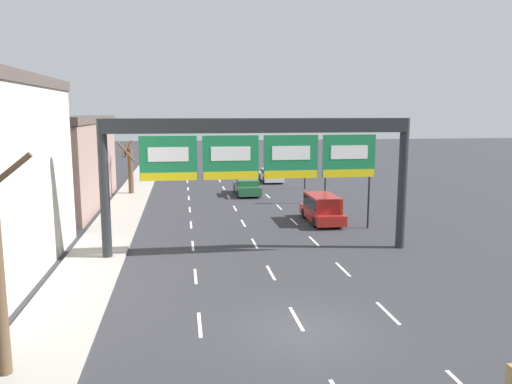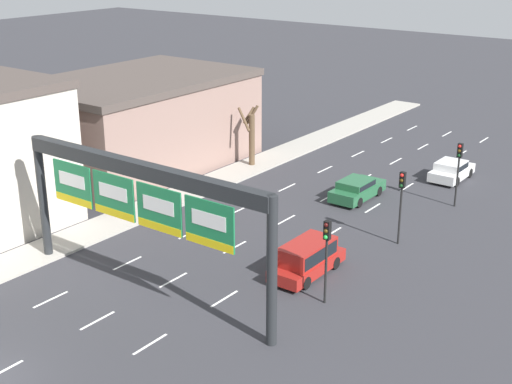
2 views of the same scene
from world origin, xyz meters
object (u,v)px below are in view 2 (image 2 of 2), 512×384
object	(u,v)px
suv_red	(307,257)
traffic_light_near_gantry	(459,162)
traffic_light_far_end	(401,193)
car_white	(451,170)
sign_gantry	(140,191)
car_green	(357,188)
traffic_light_mid_block	(327,245)
tree_bare_second	(251,135)

from	to	relation	value
suv_red	traffic_light_near_gantry	world-z (taller)	traffic_light_near_gantry
traffic_light_far_end	suv_red	bearing A→B (deg)	-107.87
suv_red	traffic_light_far_end	distance (m)	6.93
car_white	suv_red	size ratio (longest dim) A/B	0.87
traffic_light_near_gantry	traffic_light_far_end	distance (m)	7.55
sign_gantry	traffic_light_far_end	xyz separation A→B (m)	(7.07, 12.81, -2.27)
car_green	car_white	distance (m)	8.23
sign_gantry	suv_red	distance (m)	9.30
sign_gantry	traffic_light_near_gantry	xyz separation A→B (m)	(7.36, 20.35, -2.31)
traffic_light_mid_block	traffic_light_far_end	distance (m)	8.35
traffic_light_far_end	tree_bare_second	bearing A→B (deg)	156.90
tree_bare_second	sign_gantry	bearing A→B (deg)	-67.05
sign_gantry	car_white	size ratio (longest dim) A/B	3.74
car_green	suv_red	world-z (taller)	suv_red
traffic_light_mid_block	tree_bare_second	world-z (taller)	tree_bare_second
suv_red	tree_bare_second	bearing A→B (deg)	135.90
car_green	traffic_light_mid_block	xyz separation A→B (m)	(5.70, -13.33, 2.25)
car_white	traffic_light_mid_block	size ratio (longest dim) A/B	0.98
car_white	traffic_light_mid_block	distance (m)	21.06
traffic_light_near_gantry	traffic_light_mid_block	world-z (taller)	traffic_light_near_gantry
suv_red	traffic_light_near_gantry	distance (m)	14.18
sign_gantry	tree_bare_second	distance (m)	21.16
sign_gantry	traffic_light_far_end	bearing A→B (deg)	61.11
traffic_light_mid_block	suv_red	bearing A→B (deg)	138.54
traffic_light_near_gantry	car_white	bearing A→B (deg)	114.78
traffic_light_mid_block	traffic_light_far_end	world-z (taller)	traffic_light_far_end
car_white	tree_bare_second	distance (m)	14.64
car_green	tree_bare_second	bearing A→B (deg)	171.27
suv_red	traffic_light_far_end	bearing A→B (deg)	72.13
car_white	traffic_light_mid_block	xyz separation A→B (m)	(2.27, -20.81, 2.26)
car_white	traffic_light_far_end	xyz separation A→B (m)	(1.99, -12.47, 2.31)
traffic_light_mid_block	car_green	bearing A→B (deg)	113.14
suv_red	tree_bare_second	xyz separation A→B (m)	(-13.21, 12.80, 1.44)
sign_gantry	traffic_light_mid_block	bearing A→B (deg)	31.29
traffic_light_far_end	traffic_light_mid_block	bearing A→B (deg)	-88.08
car_white	tree_bare_second	xyz separation A→B (m)	(-13.26, -5.97, 1.69)
suv_red	traffic_light_near_gantry	bearing A→B (deg)	80.49
sign_gantry	tree_bare_second	world-z (taller)	sign_gantry
suv_red	tree_bare_second	distance (m)	18.45
sign_gantry	tree_bare_second	bearing A→B (deg)	112.95
traffic_light_mid_block	traffic_light_near_gantry	bearing A→B (deg)	89.97
car_green	car_white	xyz separation A→B (m)	(3.43, 7.48, -0.00)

